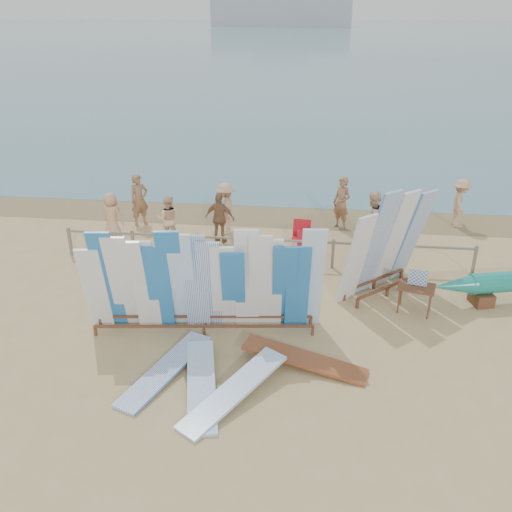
# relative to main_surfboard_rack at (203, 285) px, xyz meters

# --- Properties ---
(ground) EXTENTS (160.00, 160.00, 0.00)m
(ground) POSITION_rel_main_surfboard_rack_xyz_m (1.06, 0.74, -1.23)
(ground) COLOR tan
(ground) RESTS_ON ground
(ocean) EXTENTS (320.00, 240.00, 0.02)m
(ocean) POSITION_rel_main_surfboard_rack_xyz_m (1.06, 128.74, -1.23)
(ocean) COLOR slate
(ocean) RESTS_ON ground
(wet_sand_strip) EXTENTS (40.00, 2.60, 0.01)m
(wet_sand_strip) POSITION_rel_main_surfboard_rack_xyz_m (1.06, 7.94, -1.23)
(wet_sand_strip) COLOR olive
(wet_sand_strip) RESTS_ON ground
(distant_ship) EXTENTS (45.00, 8.00, 14.00)m
(distant_ship) POSITION_rel_main_surfboard_rack_xyz_m (-10.94, 180.74, 4.08)
(distant_ship) COLOR #999EA3
(distant_ship) RESTS_ON ocean
(fence) EXTENTS (12.08, 0.08, 0.90)m
(fence) POSITION_rel_main_surfboard_rack_xyz_m (1.06, 3.74, -0.60)
(fence) COLOR gray
(fence) RESTS_ON ground
(main_surfboard_rack) EXTENTS (5.55, 1.32, 2.74)m
(main_surfboard_rack) POSITION_rel_main_surfboard_rack_xyz_m (0.00, 0.00, 0.00)
(main_surfboard_rack) COLOR brown
(main_surfboard_rack) RESTS_ON ground
(side_surfboard_rack) EXTENTS (2.50, 2.33, 3.02)m
(side_surfboard_rack) POSITION_rel_main_surfboard_rack_xyz_m (4.34, 2.37, 0.14)
(side_surfboard_rack) COLOR brown
(side_surfboard_rack) RESTS_ON ground
(vendor_table) EXTENTS (1.02, 0.84, 1.17)m
(vendor_table) POSITION_rel_main_surfboard_rack_xyz_m (5.07, 1.44, -0.84)
(vendor_table) COLOR brown
(vendor_table) RESTS_ON ground
(flat_board_e) EXTENTS (1.55, 2.71, 0.22)m
(flat_board_e) POSITION_rel_main_surfboard_rack_xyz_m (-0.49, -1.76, -1.23)
(flat_board_e) COLOR white
(flat_board_e) RESTS_ON ground
(flat_board_a) EXTENTS (1.13, 2.75, 0.27)m
(flat_board_a) POSITION_rel_main_surfboard_rack_xyz_m (0.36, -2.16, -1.23)
(flat_board_a) COLOR #96C1F0
(flat_board_a) RESTS_ON ground
(flat_board_b) EXTENTS (1.96, 2.54, 0.41)m
(flat_board_b) POSITION_rel_main_surfboard_rack_xyz_m (1.05, -2.38, -1.23)
(flat_board_b) COLOR #96C1F0
(flat_board_b) RESTS_ON ground
(flat_board_c) EXTENTS (2.75, 1.19, 0.35)m
(flat_board_c) POSITION_rel_main_surfboard_rack_xyz_m (2.39, -1.15, -1.23)
(flat_board_c) COLOR brown
(flat_board_c) RESTS_ON ground
(beach_chair_left) EXTENTS (0.63, 0.65, 0.83)m
(beach_chair_left) POSITION_rel_main_surfboard_rack_xyz_m (2.28, 4.33, -0.99)
(beach_chair_left) COLOR #B4131E
(beach_chair_left) RESTS_ON ground
(beach_chair_right) EXTENTS (0.61, 0.63, 0.89)m
(beach_chair_right) POSITION_rel_main_surfboard_rack_xyz_m (2.08, 5.05, -0.97)
(beach_chair_right) COLOR #B4131E
(beach_chair_right) RESTS_ON ground
(stroller) EXTENTS (0.66, 0.83, 1.00)m
(stroller) POSITION_rel_main_surfboard_rack_xyz_m (4.31, 4.50, -0.83)
(stroller) COLOR #B4131E
(stroller) RESTS_ON ground
(beachgoer_7) EXTENTS (0.74, 0.72, 1.83)m
(beachgoer_7) POSITION_rel_main_surfboard_rack_xyz_m (3.38, 6.89, -0.31)
(beachgoer_7) COLOR #8C6042
(beachgoer_7) RESTS_ON ground
(beachgoer_2) EXTENTS (0.78, 0.43, 1.54)m
(beachgoer_2) POSITION_rel_main_surfboard_rack_xyz_m (-2.20, 5.13, -0.46)
(beachgoer_2) COLOR beige
(beachgoer_2) RESTS_ON ground
(beachgoer_4) EXTENTS (1.04, 0.60, 1.67)m
(beachgoer_4) POSITION_rel_main_surfboard_rack_xyz_m (-0.53, 5.23, -0.39)
(beachgoer_4) COLOR #8C6042
(beachgoer_4) RESTS_ON ground
(beachgoer_3) EXTENTS (0.49, 1.15, 1.76)m
(beachgoer_3) POSITION_rel_main_surfboard_rack_xyz_m (-0.48, 5.98, -0.35)
(beachgoer_3) COLOR tan
(beachgoer_3) RESTS_ON ground
(beachgoer_8) EXTENTS (0.95, 0.91, 1.83)m
(beachgoer_8) POSITION_rel_main_surfboard_rack_xyz_m (4.27, 5.41, -0.31)
(beachgoer_8) COLOR beige
(beachgoer_8) RESTS_ON ground
(beachgoer_1) EXTENTS (0.72, 0.74, 1.83)m
(beachgoer_1) POSITION_rel_main_surfboard_rack_xyz_m (-3.56, 6.42, -0.31)
(beachgoer_1) COLOR #8C6042
(beachgoer_1) RESTS_ON ground
(beachgoer_0) EXTENTS (0.84, 0.62, 1.56)m
(beachgoer_0) POSITION_rel_main_surfboard_rack_xyz_m (-4.11, 5.20, -0.45)
(beachgoer_0) COLOR tan
(beachgoer_0) RESTS_ON ground
(beachgoer_9) EXTENTS (0.50, 1.11, 1.69)m
(beachgoer_9) POSITION_rel_main_surfboard_rack_xyz_m (7.42, 7.52, -0.38)
(beachgoer_9) COLOR tan
(beachgoer_9) RESTS_ON ground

